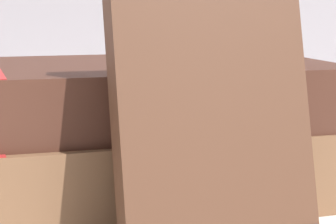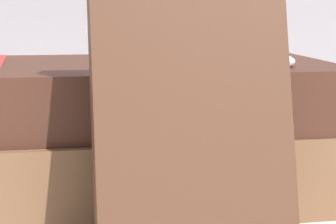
% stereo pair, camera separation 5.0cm
% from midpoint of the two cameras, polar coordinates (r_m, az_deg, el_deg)
% --- Properties ---
extents(ground_plane, '(3.00, 3.00, 0.00)m').
position_cam_midpoint_polar(ground_plane, '(0.43, -7.30, -8.58)').
color(ground_plane, silver).
extents(book_flat_bottom, '(0.24, 0.17, 0.05)m').
position_cam_midpoint_polar(book_flat_bottom, '(0.47, -4.75, -3.79)').
color(book_flat_bottom, brown).
rests_on(book_flat_bottom, ground_plane).
extents(book_flat_top, '(0.23, 0.15, 0.04)m').
position_cam_midpoint_polar(book_flat_top, '(0.47, -4.72, 1.57)').
color(book_flat_top, '#422319').
rests_on(book_flat_top, book_flat_bottom).
extents(book_leaning_front, '(0.10, 0.06, 0.14)m').
position_cam_midpoint_polar(book_leaning_front, '(0.36, -0.40, -1.07)').
color(book_leaning_front, '#4C2D1E').
rests_on(book_leaning_front, ground_plane).
extents(pocket_watch, '(0.06, 0.06, 0.01)m').
position_cam_midpoint_polar(pocket_watch, '(0.45, 3.16, 4.21)').
color(pocket_watch, white).
rests_on(pocket_watch, book_flat_top).
extents(reading_glasses, '(0.11, 0.05, 0.00)m').
position_cam_midpoint_polar(reading_glasses, '(0.60, -8.07, -3.29)').
color(reading_glasses, '#4C3828').
rests_on(reading_glasses, ground_plane).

